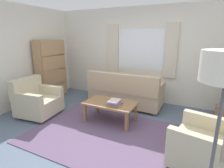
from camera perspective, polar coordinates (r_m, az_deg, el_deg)
The scene contains 11 objects.
ground_plane at distance 3.59m, azimuth -3.10°, elevation -15.47°, with size 6.24×6.24×0.00m, color slate.
wall_back at distance 5.21m, azimuth 9.16°, elevation 9.08°, with size 5.32×0.12×2.60m, color silver.
wall_left at distance 5.02m, azimuth -31.06°, elevation 6.91°, with size 0.12×4.40×2.60m, color silver.
window_with_curtains at distance 5.11m, azimuth 8.95°, elevation 10.67°, with size 1.98×0.07×1.40m.
area_rug at distance 3.59m, azimuth -3.10°, elevation -15.39°, with size 2.71×2.04×0.01m, color #604C6B.
couch at distance 4.79m, azimuth 4.09°, elevation -2.70°, with size 1.90×0.82×0.92m.
armchair_left at distance 4.58m, azimuth -22.76°, elevation -4.88°, with size 0.92×0.93×0.88m.
armchair_right at distance 2.97m, azimuth 28.39°, elevation -16.60°, with size 0.97×0.99×0.88m.
coffee_table at distance 3.90m, azimuth -0.55°, elevation -6.62°, with size 1.10×0.64×0.44m.
book_stack_on_table at distance 3.74m, azimuth 0.81°, elevation -5.88°, with size 0.30×0.34×0.10m.
bookshelf at distance 5.60m, azimuth -18.23°, elevation 3.78°, with size 0.30×0.94×1.72m.
Camera 1 is at (1.54, -2.68, 1.82)m, focal length 28.80 mm.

